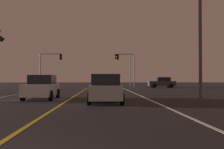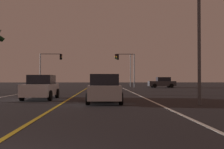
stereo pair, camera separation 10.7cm
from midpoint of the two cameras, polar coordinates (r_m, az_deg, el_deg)
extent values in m
cube|color=silver|center=(19.25, 7.50, -5.19)|extent=(0.16, 43.36, 0.01)
cube|color=gold|center=(19.13, -9.06, -5.22)|extent=(0.16, 43.36, 0.01)
cylinder|color=black|center=(41.71, 9.41, -2.44)|extent=(0.68, 0.22, 0.68)
cylinder|color=black|center=(43.48, 8.94, -2.38)|extent=(0.68, 0.22, 0.68)
cylinder|color=black|center=(42.33, 13.00, -2.40)|extent=(0.68, 0.22, 0.68)
cylinder|color=black|center=(44.07, 12.39, -2.35)|extent=(0.68, 0.22, 0.68)
cube|color=#38383D|center=(42.87, 10.94, -1.96)|extent=(4.30, 1.80, 0.80)
cube|color=black|center=(42.92, 11.26, -1.00)|extent=(2.10, 1.60, 0.64)
cube|color=red|center=(42.81, 13.86, -1.82)|extent=(0.08, 0.24, 0.16)
cube|color=red|center=(43.97, 13.43, -1.80)|extent=(0.08, 0.24, 0.16)
cylinder|color=black|center=(17.40, -13.30, -4.52)|extent=(0.22, 0.68, 0.68)
cylinder|color=black|center=(17.84, -19.00, -4.41)|extent=(0.22, 0.68, 0.68)
cylinder|color=black|center=(20.05, -11.80, -4.05)|extent=(0.22, 0.68, 0.68)
cylinder|color=black|center=(20.43, -16.79, -3.97)|extent=(0.22, 0.68, 0.68)
cube|color=silver|center=(18.89, -15.18, -3.26)|extent=(1.80, 4.30, 0.80)
cube|color=black|center=(19.12, -15.00, -1.07)|extent=(1.60, 2.10, 0.64)
cube|color=red|center=(20.82, -12.26, -2.78)|extent=(0.24, 0.08, 0.16)
cube|color=red|center=(21.07, -15.48, -2.74)|extent=(0.24, 0.08, 0.16)
cylinder|color=black|center=(16.96, -4.61, -4.64)|extent=(0.22, 0.68, 0.68)
cylinder|color=black|center=(16.98, 1.49, -4.63)|extent=(0.22, 0.68, 0.68)
cylinder|color=black|center=(14.27, -5.09, -5.33)|extent=(0.22, 0.68, 0.68)
cylinder|color=black|center=(14.29, 2.17, -5.33)|extent=(0.22, 0.68, 0.68)
cube|color=#B7BABF|center=(15.58, -1.51, -3.79)|extent=(1.80, 4.30, 0.80)
cube|color=black|center=(15.31, -1.50, -1.14)|extent=(1.60, 2.10, 0.64)
cube|color=red|center=(13.48, -3.98, -3.80)|extent=(0.24, 0.08, 0.16)
cube|color=red|center=(13.50, 1.13, -3.80)|extent=(0.24, 0.08, 0.16)
cylinder|color=#4C4C51|center=(41.45, 4.99, 0.81)|extent=(0.14, 0.14, 5.41)
cylinder|color=#4C4C51|center=(41.48, 3.19, 4.49)|extent=(2.61, 0.10, 0.10)
cube|color=black|center=(41.34, 1.39, 3.88)|extent=(0.28, 0.36, 0.90)
sphere|color=#3A0605|center=(41.35, 1.16, 4.29)|extent=(0.20, 0.20, 0.20)
sphere|color=orange|center=(41.33, 1.16, 3.88)|extent=(0.20, 0.20, 0.20)
sphere|color=#063816|center=(41.30, 1.16, 3.46)|extent=(0.20, 0.20, 0.20)
cylinder|color=#4C4C51|center=(42.27, -15.40, 0.80)|extent=(0.14, 0.14, 5.40)
cylinder|color=#4C4C51|center=(42.09, -13.27, 4.42)|extent=(3.19, 0.10, 0.10)
cube|color=black|center=(41.78, -11.12, 3.83)|extent=(0.28, 0.36, 0.90)
sphere|color=#3A0605|center=(41.78, -10.90, 4.24)|extent=(0.20, 0.20, 0.20)
sphere|color=orange|center=(41.75, -10.90, 3.83)|extent=(0.20, 0.20, 0.20)
sphere|color=#063816|center=(41.73, -10.90, 3.42)|extent=(0.20, 0.20, 0.20)
cylinder|color=#4C4C51|center=(46.92, 4.16, 0.93)|extent=(0.14, 0.14, 5.94)
cylinder|color=#4C4C51|center=(46.98, 2.57, 4.50)|extent=(2.62, 0.10, 0.10)
cube|color=black|center=(46.85, 0.97, 3.96)|extent=(0.28, 0.36, 0.90)
sphere|color=#3A0605|center=(46.87, 0.77, 4.33)|extent=(0.20, 0.20, 0.20)
sphere|color=orange|center=(46.85, 0.77, 3.96)|extent=(0.20, 0.20, 0.20)
sphere|color=#063816|center=(46.82, 0.77, 3.60)|extent=(0.20, 0.20, 0.20)
cylinder|color=#4C4C51|center=(15.27, 18.76, 8.92)|extent=(0.18, 0.18, 8.07)
camera|label=1|loc=(0.05, -92.09, 0.03)|focal=41.64mm
camera|label=2|loc=(0.05, 87.91, -0.03)|focal=41.64mm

